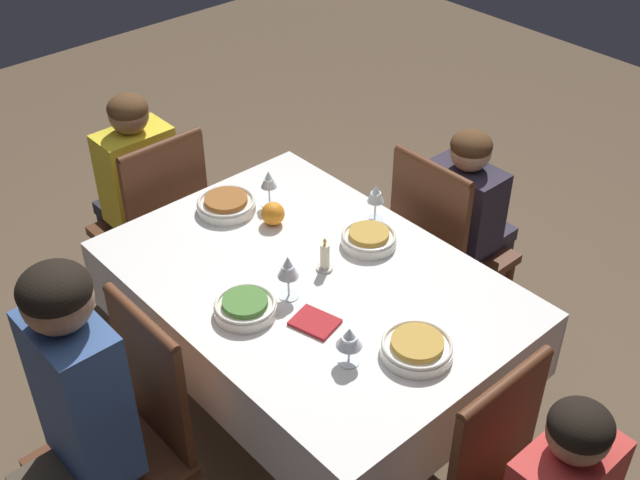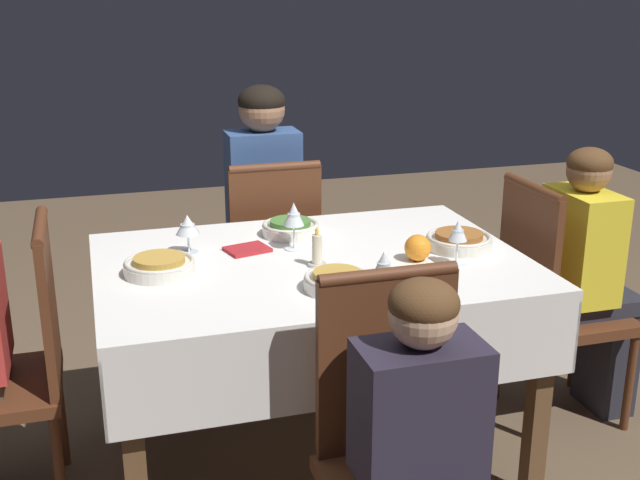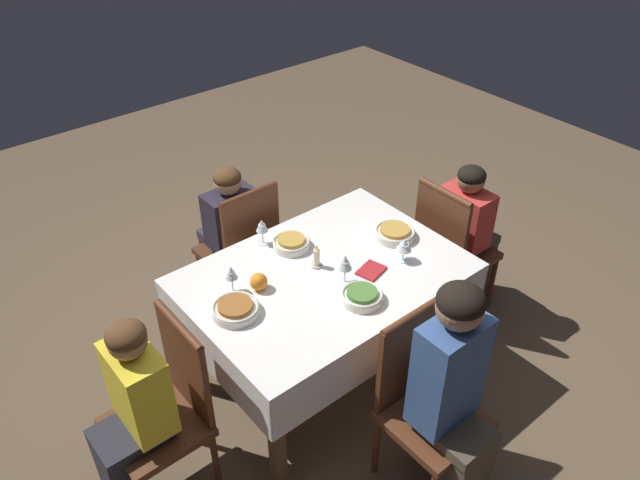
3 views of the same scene
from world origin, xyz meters
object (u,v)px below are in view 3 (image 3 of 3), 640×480
at_px(person_child_red, 469,229).
at_px(wine_glass_west, 404,245).
at_px(person_child_yellow, 131,413).
at_px(wine_glass_north, 345,263).
at_px(person_child_dark, 227,229).
at_px(wine_glass_east, 231,274).
at_px(chair_west, 450,246).
at_px(napkin_red_folded, 371,271).
at_px(chair_south, 243,247).
at_px(bowl_west, 395,233).
at_px(orange_fruit, 259,282).
at_px(chair_north, 424,397).
at_px(dining_table, 324,286).
at_px(wine_glass_south, 262,226).
at_px(person_adult_denim, 455,390).
at_px(bowl_south, 291,243).
at_px(bowl_north, 362,296).
at_px(bowl_east, 236,309).
at_px(chair_east, 168,405).
at_px(candle_centerpiece, 316,259).

height_order(person_child_red, wine_glass_west, person_child_red).
relative_size(person_child_yellow, wine_glass_north, 6.45).
height_order(person_child_dark, person_child_yellow, person_child_yellow).
bearing_deg(wine_glass_east, chair_west, 170.86).
relative_size(person_child_red, napkin_red_folded, 6.24).
distance_m(chair_south, bowl_west, 0.94).
height_order(wine_glass_east, napkin_red_folded, wine_glass_east).
bearing_deg(person_child_red, orange_fruit, 83.94).
bearing_deg(chair_north, wine_glass_north, 84.86).
xyz_separation_m(dining_table, chair_west, (-0.94, 0.05, -0.16)).
bearing_deg(wine_glass_south, dining_table, 103.50).
relative_size(person_adult_denim, person_child_red, 1.21).
height_order(person_child_yellow, wine_glass_west, person_child_yellow).
bearing_deg(person_child_dark, dining_table, 91.46).
bearing_deg(person_child_yellow, bowl_south, 106.06).
bearing_deg(chair_south, chair_west, 140.87).
height_order(person_child_red, napkin_red_folded, person_child_red).
relative_size(person_child_red, orange_fruit, 11.60).
height_order(bowl_north, wine_glass_east, wine_glass_east).
bearing_deg(bowl_east, orange_fruit, -157.47).
bearing_deg(chair_east, bowl_east, 99.30).
distance_m(bowl_east, orange_fruit, 0.20).
bearing_deg(person_child_red, person_child_yellow, 89.85).
height_order(person_child_red, wine_glass_south, person_child_red).
xyz_separation_m(chair_west, candle_centerpiece, (0.94, -0.11, 0.30)).
bearing_deg(chair_east, chair_north, 52.81).
height_order(chair_east, bowl_south, chair_east).
bearing_deg(person_child_red, chair_south, 55.28).
distance_m(bowl_south, candle_centerpiece, 0.21).
bearing_deg(candle_centerpiece, bowl_west, 171.83).
bearing_deg(candle_centerpiece, bowl_south, -89.09).
distance_m(person_child_yellow, wine_glass_south, 1.13).
relative_size(dining_table, chair_north, 1.47).
bearing_deg(dining_table, person_adult_denim, 88.21).
distance_m(chair_east, person_child_dark, 1.31).
distance_m(dining_table, person_child_dark, 0.91).
distance_m(chair_east, candle_centerpiece, 0.99).
bearing_deg(bowl_north, wine_glass_south, -81.86).
relative_size(dining_table, napkin_red_folded, 8.58).
xyz_separation_m(person_child_yellow, bowl_east, (-0.59, -0.07, 0.20)).
relative_size(person_child_dark, bowl_south, 5.00).
bearing_deg(bowl_south, bowl_west, 150.31).
relative_size(dining_table, chair_west, 1.47).
relative_size(wine_glass_north, wine_glass_south, 1.09).
bearing_deg(wine_glass_west, bowl_north, 14.42).
distance_m(wine_glass_north, bowl_south, 0.40).
xyz_separation_m(chair_south, wine_glass_north, (-0.05, 0.85, 0.37)).
xyz_separation_m(chair_east, orange_fruit, (-0.61, -0.15, 0.29)).
bearing_deg(chair_north, chair_west, 35.34).
bearing_deg(orange_fruit, chair_north, 109.70).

